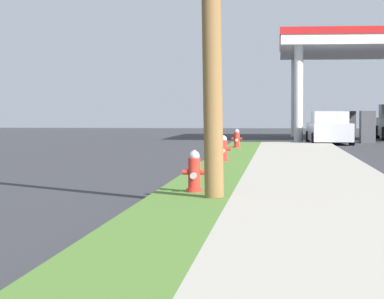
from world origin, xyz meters
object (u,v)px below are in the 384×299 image
object	(u,v)px
fire_hydrant_second	(194,174)
fire_hydrant_third	(224,150)
fire_hydrant_fourth	(237,139)
car_silver_by_near_pump	(329,129)

from	to	relation	value
fire_hydrant_second	fire_hydrant_third	xyz separation A→B (m)	(-0.09, 9.45, 0.00)
fire_hydrant_third	fire_hydrant_fourth	xyz separation A→B (m)	(-0.07, 9.33, 0.00)
fire_hydrant_second	fire_hydrant_fourth	bearing A→B (deg)	90.51
car_silver_by_near_pump	fire_hydrant_fourth	bearing A→B (deg)	-119.78
fire_hydrant_second	fire_hydrant_third	distance (m)	9.45
fire_hydrant_fourth	car_silver_by_near_pump	size ratio (longest dim) A/B	0.16
fire_hydrant_second	car_silver_by_near_pump	bearing A→B (deg)	81.42
fire_hydrant_third	car_silver_by_near_pump	size ratio (longest dim) A/B	0.16
car_silver_by_near_pump	fire_hydrant_second	bearing A→B (deg)	-98.58
fire_hydrant_third	fire_hydrant_fourth	bearing A→B (deg)	90.44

